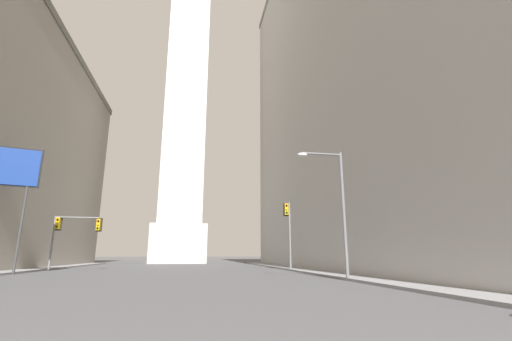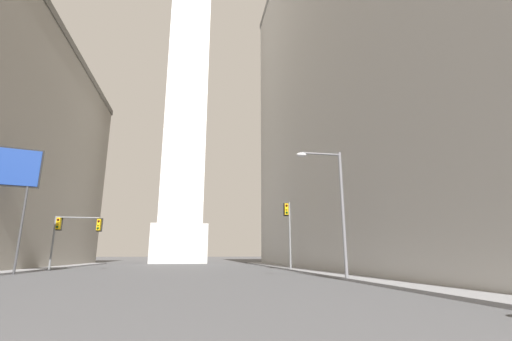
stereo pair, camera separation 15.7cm
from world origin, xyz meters
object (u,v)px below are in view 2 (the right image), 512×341
(traffic_light_mid_right, at_px, (288,225))
(obelisk, at_px, (189,65))
(traffic_light_mid_left, at_px, (71,229))
(billboard_sign, at_px, (7,171))
(street_lamp, at_px, (335,199))

(traffic_light_mid_right, bearing_deg, obelisk, 110.97)
(traffic_light_mid_right, bearing_deg, traffic_light_mid_left, 169.79)
(obelisk, distance_m, billboard_sign, 45.90)
(traffic_light_mid_right, xyz_separation_m, street_lamp, (-0.57, -12.82, 0.55))
(traffic_light_mid_left, bearing_deg, traffic_light_mid_right, -10.21)
(obelisk, bearing_deg, traffic_light_mid_right, -69.03)
(traffic_light_mid_left, distance_m, street_lamp, 26.07)
(obelisk, relative_size, traffic_light_mid_right, 12.15)
(obelisk, bearing_deg, billboard_sign, -110.79)
(obelisk, relative_size, billboard_sign, 7.97)
(traffic_light_mid_left, height_order, billboard_sign, billboard_sign)
(billboard_sign, bearing_deg, obelisk, 69.21)
(traffic_light_mid_left, distance_m, traffic_light_mid_right, 21.03)
(traffic_light_mid_right, height_order, billboard_sign, billboard_sign)
(street_lamp, bearing_deg, obelisk, 104.26)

